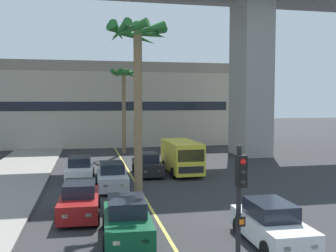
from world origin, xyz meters
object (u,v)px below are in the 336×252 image
car_queue_third (112,177)px  car_queue_sixth (80,170)px  car_queue_fifth (79,201)px  palm_tree_mid_median (138,58)px  palm_tree_near_median (124,86)px  car_queue_second (127,221)px  traffic_light_median_near (240,207)px  car_queue_fourth (271,225)px  delivery_van (181,156)px  car_queue_front (147,165)px

car_queue_third → car_queue_sixth: 3.46m
car_queue_fifth → palm_tree_mid_median: 7.41m
car_queue_third → palm_tree_near_median: palm_tree_near_median is taller
car_queue_second → palm_tree_near_median: 25.43m
car_queue_third → traffic_light_median_near: (2.14, -14.67, 1.99)m
car_queue_third → car_queue_fourth: same height
car_queue_fifth → car_queue_third: bearing=71.4°
delivery_van → traffic_light_median_near: traffic_light_median_near is taller
palm_tree_mid_median → car_queue_fourth: bearing=-57.6°
palm_tree_mid_median → car_queue_second: bearing=-102.5°
car_queue_second → delivery_van: delivery_van is taller
palm_tree_near_median → car_queue_fifth: bearing=-100.7°
car_queue_fifth → palm_tree_near_median: size_ratio=0.49×
car_queue_fourth → delivery_van: (0.07, 14.19, 0.57)m
car_queue_front → palm_tree_mid_median: bearing=-102.0°
car_queue_sixth → palm_tree_mid_median: size_ratio=0.45×
car_queue_sixth → car_queue_front: bearing=12.7°
car_queue_third → car_queue_second: bearing=-89.9°
delivery_van → palm_tree_near_median: bearing=104.2°
car_queue_front → palm_tree_near_median: bearing=92.7°
traffic_light_median_near → palm_tree_near_median: 30.79m
car_queue_fourth → palm_tree_near_median: palm_tree_near_median is taller
car_queue_second → palm_tree_near_median: size_ratio=0.49×
car_queue_fourth → car_queue_sixth: bearing=118.2°
car_queue_fifth → palm_tree_mid_median: bearing=26.1°
palm_tree_near_median → delivery_van: bearing=-75.8°
car_queue_third → palm_tree_near_median: 17.11m
car_queue_fifth → car_queue_sixth: 8.21m
car_queue_fifth → delivery_van: delivery_van is taller
car_queue_second → car_queue_third: 8.75m
car_queue_front → car_queue_second: size_ratio=0.99×
palm_tree_near_median → palm_tree_mid_median: (-1.10, -19.77, 0.64)m
car_queue_third → car_queue_fourth: size_ratio=0.99×
car_queue_second → traffic_light_median_near: size_ratio=0.99×
traffic_light_median_near → palm_tree_near_median: palm_tree_near_median is taller
car_queue_third → traffic_light_median_near: bearing=-81.7°
car_queue_third → delivery_van: delivery_van is taller
car_queue_sixth → traffic_light_median_near: 18.12m
traffic_light_median_near → car_queue_fourth: bearing=55.1°
car_queue_third → car_queue_fifth: same height
car_queue_second → palm_tree_near_median: (2.18, 24.61, 6.03)m
car_queue_second → car_queue_fifth: (-1.82, 3.42, 0.00)m
car_queue_front → palm_tree_near_median: (-0.57, 11.92, 6.03)m
traffic_light_median_near → delivery_van: bearing=80.5°
traffic_light_median_near → palm_tree_mid_median: palm_tree_mid_median is taller
traffic_light_median_near → palm_tree_mid_median: 11.77m
car_queue_front → delivery_van: (2.47, -0.07, 0.57)m
car_queue_sixth → delivery_van: (7.15, 0.99, 0.57)m
car_queue_sixth → palm_tree_near_median: bearing=72.4°
car_queue_fifth → traffic_light_median_near: 10.33m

